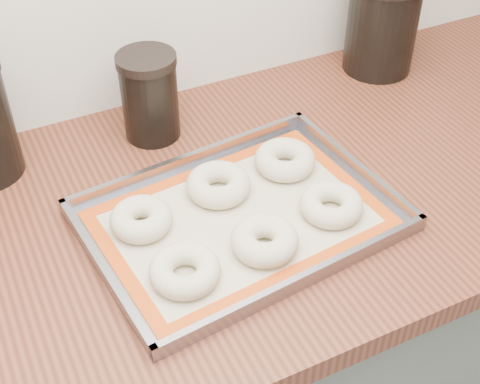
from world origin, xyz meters
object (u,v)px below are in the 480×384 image
bagel_back_left (141,219)px  bagel_back_right (285,160)px  bagel_front_left (185,271)px  bagel_front_right (331,205)px  canister_mid (150,96)px  baking_tray (240,218)px  bagel_back_mid (218,185)px  bagel_front_mid (265,240)px  canister_right (382,24)px

bagel_back_left → bagel_back_right: size_ratio=0.93×
bagel_back_left → bagel_front_left: bearing=-81.2°
bagel_front_right → canister_mid: 0.37m
baking_tray → bagel_front_left: bagel_front_left is taller
bagel_front_right → bagel_back_left: size_ratio=1.04×
canister_mid → bagel_back_mid: bearing=-80.3°
bagel_back_left → bagel_back_mid: bearing=9.0°
bagel_front_mid → canister_mid: (-0.04, 0.35, 0.06)m
bagel_back_left → canister_mid: bearing=65.7°
baking_tray → bagel_back_mid: bagel_back_mid is taller
bagel_back_left → bagel_front_right: bearing=-19.5°
bagel_back_left → bagel_back_mid: 0.14m
bagel_back_mid → bagel_back_right: (0.13, 0.01, -0.00)m
bagel_front_right → bagel_back_left: 0.29m
bagel_front_mid → bagel_back_mid: bagel_front_mid is taller
bagel_back_left → bagel_back_right: bearing=6.7°
bagel_front_right → canister_mid: bearing=117.9°
bagel_front_right → bagel_back_right: bearing=94.7°
bagel_back_right → canister_mid: size_ratio=0.64×
canister_mid → canister_right: 0.50m
bagel_back_mid → bagel_front_left: bearing=-129.0°
bagel_front_right → bagel_back_right: 0.13m
bagel_front_mid → bagel_back_left: 0.19m
bagel_front_left → bagel_front_right: (0.26, 0.03, -0.00)m
bagel_back_mid → canister_mid: canister_mid is taller
canister_right → bagel_front_mid: bearing=-141.0°
bagel_front_left → bagel_back_right: bearing=32.4°
canister_right → baking_tray: bearing=-147.3°
baking_tray → canister_right: 0.55m
bagel_front_mid → bagel_back_mid: bearing=93.1°
baking_tray → canister_right: canister_right is taller
baking_tray → canister_mid: bearing=98.1°
bagel_front_right → bagel_back_mid: (-0.14, 0.12, 0.00)m
bagel_back_mid → canister_right: bearing=25.8°
canister_mid → bagel_back_right: bearing=-50.6°
bagel_back_left → canister_right: size_ratio=0.48×
bagel_back_left → canister_mid: 0.26m
bagel_front_mid → baking_tray: bearing=92.7°
baking_tray → bagel_back_left: size_ratio=5.17×
bagel_front_left → bagel_front_mid: bearing=1.0°
bagel_front_left → canister_mid: size_ratio=0.64×
bagel_back_right → baking_tray: bearing=-147.1°
bagel_front_left → bagel_back_right: (0.25, 0.16, 0.00)m
baking_tray → bagel_back_mid: bearing=93.5°
bagel_back_left → bagel_back_mid: (0.14, 0.02, 0.00)m
bagel_front_left → canister_right: (0.58, 0.37, 0.08)m
bagel_back_right → canister_right: canister_right is taller
bagel_back_right → canister_mid: canister_mid is taller
canister_mid → canister_right: (0.50, 0.02, 0.02)m
bagel_front_left → bagel_front_mid: 0.13m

